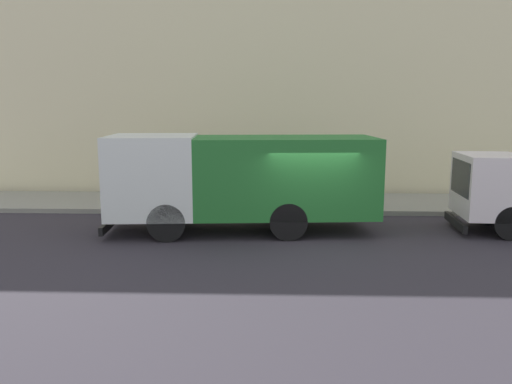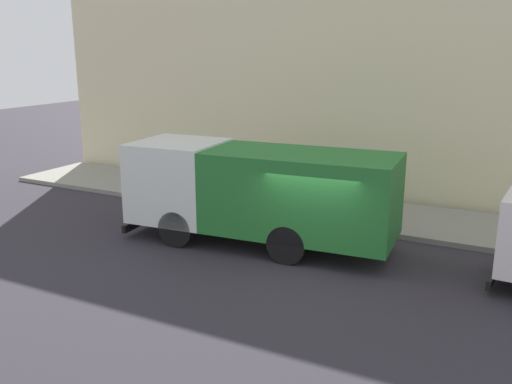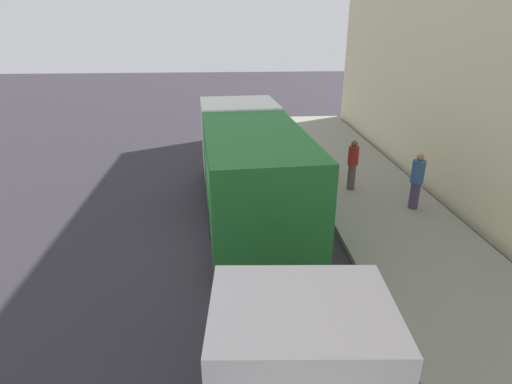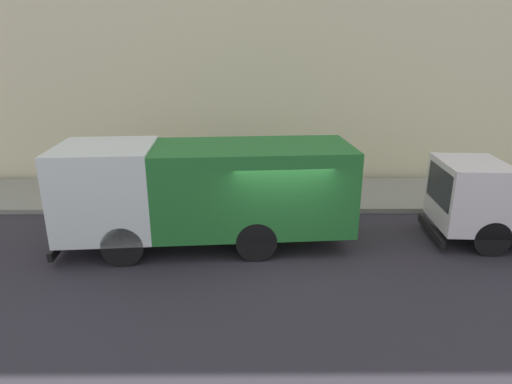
# 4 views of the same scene
# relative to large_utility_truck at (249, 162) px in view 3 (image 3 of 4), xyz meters

# --- Properties ---
(ground) EXTENTS (80.00, 80.00, 0.00)m
(ground) POSITION_rel_large_utility_truck_xyz_m (-0.68, -2.09, -1.67)
(ground) COLOR #2D2A31
(sidewalk) EXTENTS (3.67, 30.00, 0.17)m
(sidewalk) POSITION_rel_large_utility_truck_xyz_m (4.15, -2.09, -1.59)
(sidewalk) COLOR gray
(sidewalk) RESTS_ON ground
(large_utility_truck) EXTENTS (3.09, 8.14, 2.91)m
(large_utility_truck) POSITION_rel_large_utility_truck_xyz_m (0.00, 0.00, 0.00)
(large_utility_truck) COLOR silver
(large_utility_truck) RESTS_ON ground
(pedestrian_walking) EXTENTS (0.48, 0.48, 1.71)m
(pedestrian_walking) POSITION_rel_large_utility_truck_xyz_m (4.96, -0.26, -0.61)
(pedestrian_walking) COLOR #493558
(pedestrian_walking) RESTS_ON sidewalk
(pedestrian_standing) EXTENTS (0.44, 0.44, 1.69)m
(pedestrian_standing) POSITION_rel_large_utility_truck_xyz_m (3.51, 1.38, -0.61)
(pedestrian_standing) COLOR brown
(pedestrian_standing) RESTS_ON sidewalk
(traffic_cone_orange) EXTENTS (0.48, 0.48, 0.69)m
(traffic_cone_orange) POSITION_rel_large_utility_truck_xyz_m (2.78, 3.00, -1.16)
(traffic_cone_orange) COLOR orange
(traffic_cone_orange) RESTS_ON sidewalk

